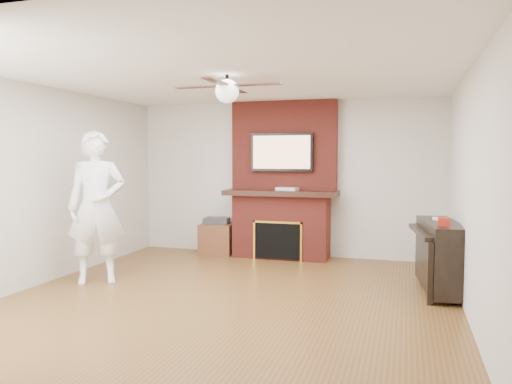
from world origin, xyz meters
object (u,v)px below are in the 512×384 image
(fireplace, at_px, (282,195))
(person, at_px, (97,207))
(side_table, at_px, (217,237))
(piano, at_px, (440,254))

(fireplace, relative_size, person, 1.29)
(side_table, distance_m, piano, 3.69)
(fireplace, bearing_deg, piano, -33.29)
(fireplace, height_order, side_table, fireplace)
(person, height_order, side_table, person)
(side_table, bearing_deg, person, -117.91)
(piano, bearing_deg, person, -177.34)
(person, bearing_deg, piano, -21.85)
(fireplace, xyz_separation_m, person, (-1.87, -2.28, -0.03))
(fireplace, relative_size, piano, 1.89)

